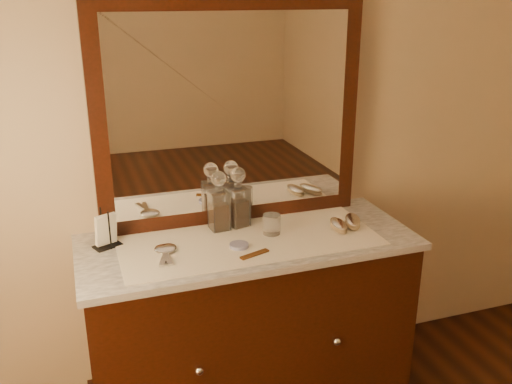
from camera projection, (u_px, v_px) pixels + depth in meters
dresser_cabinet at (249, 327)px, 2.54m from camera, size 1.40×0.55×0.82m
knob_left at (199, 371)px, 2.18m from camera, size 0.04×0.04×0.04m
knob_right at (337, 341)px, 2.37m from camera, size 0.04×0.04×0.04m
marble_top at (248, 242)px, 2.40m from camera, size 1.44×0.59×0.03m
mirror_frame at (230, 113)px, 2.44m from camera, size 1.20×0.08×1.00m
mirror_glass at (233, 115)px, 2.41m from camera, size 1.06×0.01×0.86m
lace_runner at (250, 241)px, 2.38m from camera, size 1.10×0.45×0.00m
pin_dish at (239, 245)px, 2.31m from camera, size 0.11×0.11×0.01m
comb at (255, 254)px, 2.24m from camera, size 0.13×0.06×0.01m
napkin_rack at (106, 232)px, 2.30m from camera, size 0.13×0.10×0.17m
decanter_left at (219, 207)px, 2.45m from camera, size 0.09×0.09×0.27m
decanter_right at (238, 203)px, 2.49m from camera, size 0.10×0.10×0.27m
brush_near at (339, 225)px, 2.47m from camera, size 0.08×0.15×0.04m
brush_far at (353, 221)px, 2.51m from camera, size 0.12×0.17×0.04m
hand_mirror_outer at (164, 251)px, 2.26m from camera, size 0.08×0.19×0.02m
hand_mirror_inner at (167, 250)px, 2.26m from camera, size 0.11×0.20×0.02m
tumblers at (272, 224)px, 2.43m from camera, size 0.08×0.08×0.09m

